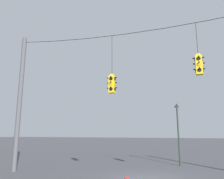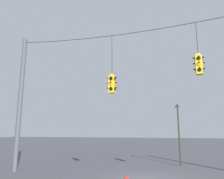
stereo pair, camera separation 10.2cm
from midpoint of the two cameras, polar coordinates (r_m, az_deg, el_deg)
utility_pole_left at (r=16.32m, az=-22.69°, el=-2.64°), size 0.31×0.31×9.33m
span_wire at (r=13.66m, az=8.04°, el=15.42°), size 17.22×0.03×0.53m
traffic_light_near_left_pole at (r=13.02m, az=0.22°, el=1.52°), size 0.58×0.58×3.63m
traffic_light_over_intersection at (r=12.56m, az=21.97°, el=6.11°), size 0.58×0.58×2.97m
street_lamp at (r=17.93m, az=17.08°, el=-8.29°), size 0.40×0.70×4.70m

